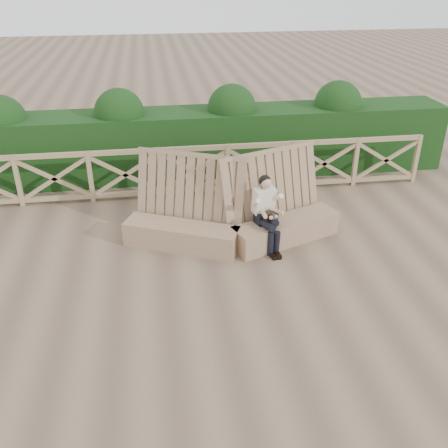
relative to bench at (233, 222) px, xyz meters
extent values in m
plane|color=brown|center=(-0.50, -1.39, -0.39)|extent=(60.00, 60.00, 0.00)
cube|color=#7E5F48|center=(-0.93, -0.05, -0.18)|extent=(2.04, 1.30, 0.43)
cube|color=#7E5F48|center=(-0.82, 0.20, 0.40)|extent=(2.01, 1.25, 1.55)
cube|color=#7E5F48|center=(0.93, -0.11, -0.18)|extent=(2.06, 1.19, 0.43)
cube|color=#7E5F48|center=(0.83, 0.15, 0.40)|extent=(2.04, 1.14, 1.55)
cube|color=black|center=(0.52, -0.17, 0.14)|extent=(0.38, 0.32, 0.20)
cube|color=beige|center=(0.50, -0.12, 0.45)|extent=(0.43, 0.36, 0.48)
sphere|color=tan|center=(0.52, -0.17, 0.80)|extent=(0.24, 0.24, 0.19)
sphere|color=black|center=(0.51, -0.14, 0.81)|extent=(0.26, 0.26, 0.21)
cylinder|color=black|center=(0.50, -0.37, 0.12)|extent=(0.25, 0.44, 0.14)
cylinder|color=black|center=(0.63, -0.31, 0.19)|extent=(0.26, 0.45, 0.15)
cylinder|color=black|center=(0.55, -0.57, -0.18)|extent=(0.14, 0.14, 0.43)
cylinder|color=black|center=(0.66, -0.55, -0.18)|extent=(0.14, 0.14, 0.43)
cube|color=black|center=(0.57, -0.65, -0.35)|extent=(0.14, 0.23, 0.07)
cube|color=black|center=(0.66, -0.64, -0.35)|extent=(0.14, 0.23, 0.07)
cube|color=black|center=(0.58, -0.32, 0.23)|extent=(0.27, 0.21, 0.16)
cube|color=black|center=(0.61, -0.46, 0.29)|extent=(0.08, 0.10, 0.11)
cube|color=#957857|center=(-0.50, 2.11, 0.66)|extent=(10.10, 0.07, 0.10)
cube|color=#957857|center=(-0.50, 2.11, -0.27)|extent=(10.10, 0.07, 0.10)
cube|color=black|center=(-0.50, 3.31, 0.36)|extent=(12.00, 1.20, 1.50)
camera|label=1|loc=(-1.33, -7.70, 4.13)|focal=40.00mm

